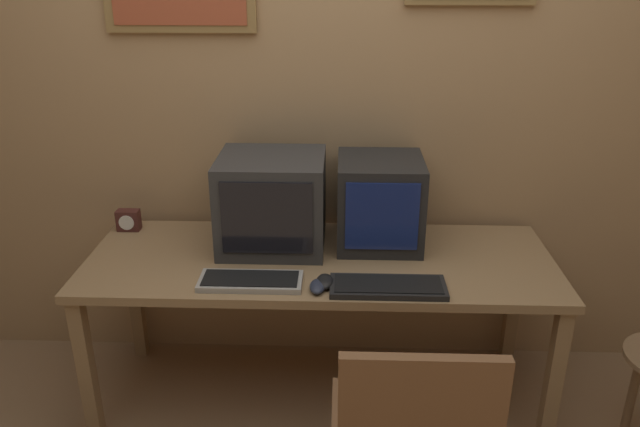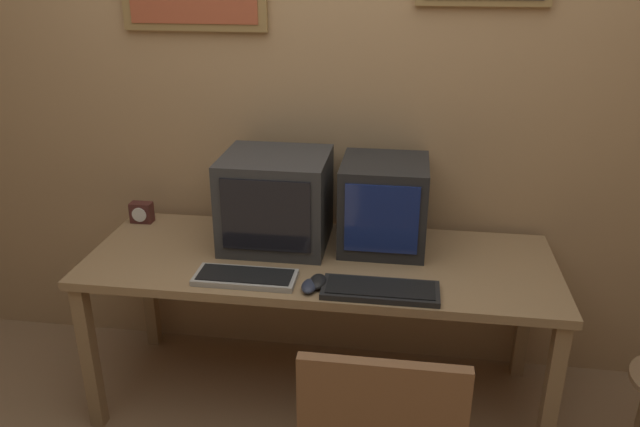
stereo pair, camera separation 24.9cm
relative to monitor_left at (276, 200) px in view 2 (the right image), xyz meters
name	(u,v)px [view 2 (the right image)]	position (x,y,z in m)	size (l,w,h in m)	color
wall_back	(333,92)	(0.20, 0.29, 0.40)	(8.00, 0.08, 2.60)	tan
desk	(320,272)	(0.21, -0.12, -0.27)	(1.91, 0.71, 0.71)	#99754C
monitor_left	(276,200)	(0.00, 0.00, 0.00)	(0.44, 0.40, 0.39)	#333333
monitor_right	(384,204)	(0.45, 0.04, -0.01)	(0.35, 0.37, 0.37)	black
keyboard_main	(245,277)	(-0.05, -0.36, -0.18)	(0.39, 0.16, 0.03)	#A8A399
keyboard_side	(380,290)	(0.47, -0.38, -0.18)	(0.43, 0.17, 0.03)	black
mouse_near_keyboard	(318,282)	(0.23, -0.36, -0.18)	(0.07, 0.11, 0.04)	black
mouse_far_corner	(308,286)	(0.20, -0.40, -0.18)	(0.06, 0.10, 0.03)	#282D3D
desk_clock	(142,212)	(-0.67, 0.13, -0.15)	(0.10, 0.06, 0.09)	#4C231E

